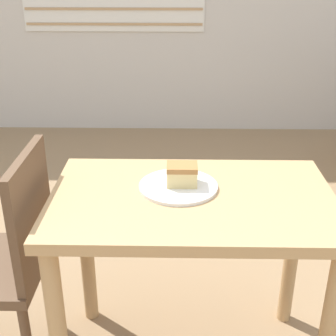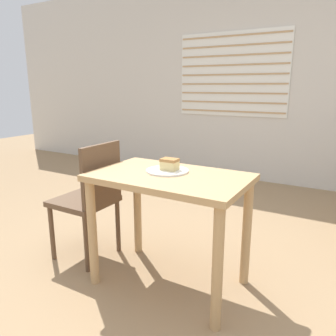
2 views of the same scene
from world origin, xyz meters
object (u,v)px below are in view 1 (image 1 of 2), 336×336
Objects in this scene: dining_table_near at (192,229)px; cake_slice at (182,174)px; plate at (178,186)px; chair_near_window at (4,257)px.

dining_table_near is 9.14× the size of cake_slice.
plate is (-0.05, 0.06, 0.14)m from dining_table_near.
dining_table_near is 0.16m from plate.
plate is at bearing 131.04° from dining_table_near.
cake_slice is at bearing 95.48° from chair_near_window.
chair_near_window is at bearing -174.52° from cake_slice.
plate is 2.59× the size of cake_slice.
cake_slice reaches higher than plate.
chair_near_window reaches higher than dining_table_near.
plate is at bearing -148.60° from cake_slice.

